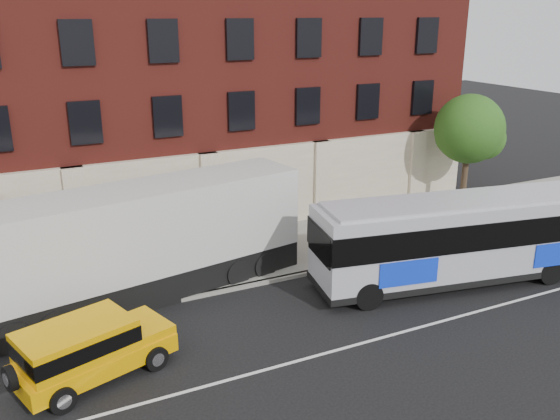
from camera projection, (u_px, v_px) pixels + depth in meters
name	position (u px, v px, depth m)	size (l,w,h in m)	color
ground	(339.00, 360.00, 18.51)	(120.00, 120.00, 0.00)	black
sidewalk	(233.00, 256.00, 26.17)	(60.00, 6.00, 0.15)	gray
kerb	(260.00, 283.00, 23.61)	(60.00, 0.25, 0.15)	gray
lane_line	(330.00, 352.00, 18.93)	(60.00, 0.12, 0.01)	silver
building	(172.00, 68.00, 30.54)	(30.00, 12.10, 15.00)	maroon
sign_pole	(26.00, 292.00, 19.78)	(0.30, 0.20, 2.50)	slate
street_tree	(470.00, 132.00, 30.81)	(3.60, 3.60, 6.20)	#312618
city_bus	(472.00, 235.00, 23.43)	(13.06, 4.90, 3.50)	#A3A4AE
yellow_suv	(87.00, 347.00, 17.23)	(4.96, 3.20, 1.85)	#E59D00
shipping_container	(138.00, 245.00, 21.92)	(13.17, 4.83, 4.30)	black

